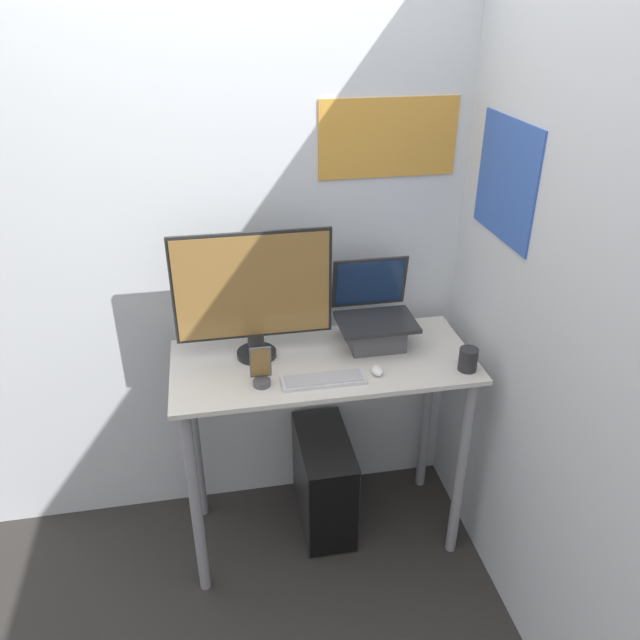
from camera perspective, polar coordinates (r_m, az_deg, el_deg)
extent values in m
plane|color=#2D2B28|center=(2.91, 1.33, -22.35)|extent=(12.00, 12.00, 0.00)
cube|color=silver|center=(2.63, -1.13, 7.15)|extent=(6.00, 0.05, 2.60)
cube|color=gold|center=(2.55, 6.28, 16.20)|extent=(0.56, 0.01, 0.31)
cube|color=silver|center=(2.31, 18.60, 2.47)|extent=(0.05, 6.00, 2.60)
cube|color=#3359B2|center=(2.37, 16.64, 12.15)|extent=(0.01, 0.44, 0.43)
cube|color=beige|center=(2.49, 0.31, -3.83)|extent=(1.20, 0.53, 0.02)
cylinder|color=gray|center=(2.58, -11.29, -16.32)|extent=(0.05, 0.05, 0.92)
cylinder|color=gray|center=(2.75, 12.76, -13.28)|extent=(0.05, 0.05, 0.92)
cylinder|color=gray|center=(2.90, -11.38, -10.44)|extent=(0.05, 0.05, 0.92)
cylinder|color=gray|center=(3.05, 9.75, -8.13)|extent=(0.05, 0.05, 0.92)
cube|color=#4C4C51|center=(2.56, 5.13, -1.38)|extent=(0.22, 0.16, 0.11)
cube|color=#262628|center=(2.53, 5.19, -0.19)|extent=(0.31, 0.22, 0.02)
cube|color=#262628|center=(2.59, 4.54, 3.48)|extent=(0.31, 0.05, 0.22)
cube|color=navy|center=(2.58, 4.58, 3.44)|extent=(0.28, 0.04, 0.20)
cylinder|color=black|center=(2.52, -5.81, -3.06)|extent=(0.16, 0.16, 0.02)
cylinder|color=black|center=(2.49, -5.87, -2.07)|extent=(0.07, 0.07, 0.08)
cube|color=black|center=(2.38, -6.17, 3.10)|extent=(0.61, 0.01, 0.43)
cube|color=olive|center=(2.37, -6.15, 3.01)|extent=(0.59, 0.01, 0.41)
cube|color=silver|center=(2.35, 0.32, -5.51)|extent=(0.32, 0.10, 0.01)
cube|color=#A8A8AD|center=(2.34, 0.32, -5.34)|extent=(0.29, 0.08, 0.00)
ellipsoid|color=white|center=(2.40, 5.24, -4.60)|extent=(0.04, 0.07, 0.03)
cylinder|color=#4C4C51|center=(2.33, -5.33, -5.73)|extent=(0.07, 0.07, 0.02)
cube|color=#4C515B|center=(2.30, -5.46, -3.85)|extent=(0.08, 0.04, 0.14)
cube|color=olive|center=(2.30, -5.45, -3.89)|extent=(0.07, 0.03, 0.13)
cube|color=black|center=(2.97, 0.36, -14.42)|extent=(0.23, 0.46, 0.47)
cube|color=black|center=(2.80, 1.31, -17.61)|extent=(0.21, 0.01, 0.44)
cylinder|color=#262628|center=(2.46, 13.39, -3.52)|extent=(0.07, 0.07, 0.09)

